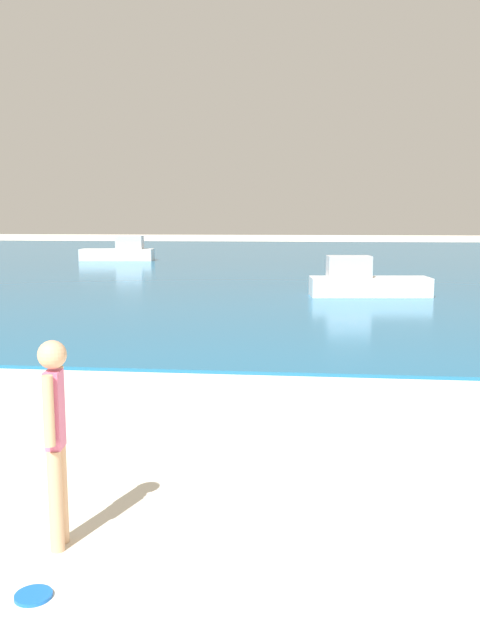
% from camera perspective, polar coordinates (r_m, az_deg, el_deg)
% --- Properties ---
extents(water, '(160.00, 60.00, 0.06)m').
position_cam_1_polar(water, '(40.48, 5.64, 5.19)').
color(water, '#1E6B9E').
rests_on(water, ground).
extents(person_standing, '(0.21, 0.37, 1.61)m').
position_cam_1_polar(person_standing, '(5.24, -15.54, -9.20)').
color(person_standing, '#DDAD84').
rests_on(person_standing, ground).
extents(frisbee, '(0.25, 0.25, 0.03)m').
position_cam_1_polar(frisbee, '(4.99, -17.29, -21.63)').
color(frisbee, blue).
rests_on(frisbee, ground).
extents(boat_near, '(3.84, 1.60, 1.27)m').
position_cam_1_polar(boat_near, '(21.39, 10.67, 3.21)').
color(boat_near, white).
rests_on(boat_near, water).
extents(boat_far, '(4.28, 1.68, 1.42)m').
position_cam_1_polar(boat_far, '(39.41, -10.25, 5.76)').
color(boat_far, white).
rests_on(boat_far, water).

